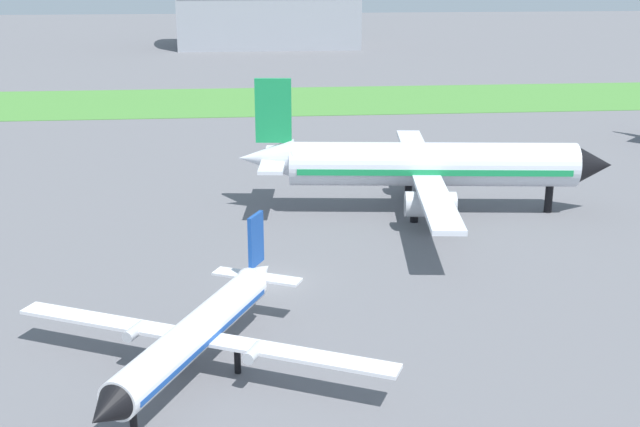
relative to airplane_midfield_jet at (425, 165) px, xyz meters
The scene contains 4 objects.
ground_plane 22.42m from the airplane_midfield_jet, 132.31° to the right, with size 600.00×600.00×0.00m, color slate.
grass_taxiway_strip 64.90m from the airplane_midfield_jet, 103.20° to the left, with size 360.00×28.00×0.08m, color #478438.
airplane_midfield_jet is the anchor object (origin of this frame).
airplane_foreground_turboprop 35.56m from the airplane_midfield_jet, 123.80° to the right, with size 22.32×19.39×7.19m.
Camera 1 is at (-1.88, -55.94, 23.22)m, focal length 45.28 mm.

